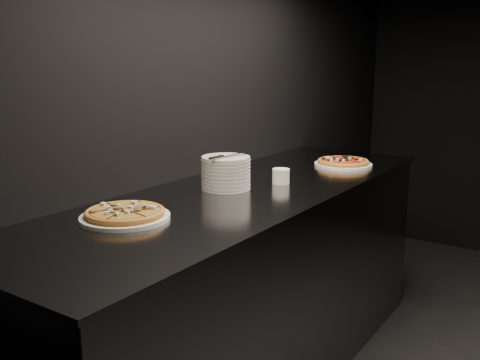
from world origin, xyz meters
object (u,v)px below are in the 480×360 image
Objects in this scene: pizza_tomato at (343,162)px; plate_stack at (226,172)px; cutlery at (225,156)px; ramekin at (281,176)px; pizza_mushroom at (125,214)px; counter at (247,287)px.

plate_stack is (-0.21, -0.77, 0.05)m from pizza_tomato.
cutlery reaches higher than plate_stack.
ramekin reaches higher than pizza_tomato.
plate_stack is at bearing 121.47° from cutlery.
pizza_tomato is 0.83m from cutlery.
pizza_mushroom is at bearing -91.61° from plate_stack.
ramekin is at bearing 55.20° from plate_stack.
ramekin is (0.14, 0.23, -0.11)m from cutlery.
pizza_tomato is at bearing 83.53° from ramekin.
plate_stack is at bearing -124.80° from ramekin.
plate_stack reaches higher than counter.
counter is 0.61m from cutlery.
pizza_mushroom is at bearing -99.64° from pizza_tomato.
plate_stack is 0.95× the size of cutlery.
pizza_mushroom is 1.56× the size of plate_stack.
counter is 11.07× the size of cutlery.
cutlery is (0.01, -0.02, 0.07)m from plate_stack.
pizza_tomato is (0.23, 1.36, -0.00)m from pizza_mushroom.
pizza_tomato is at bearing 74.52° from plate_stack.
cutlery reaches higher than pizza_tomato.
cutlery reaches higher than ramekin.
pizza_mushroom is 0.59m from plate_stack.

